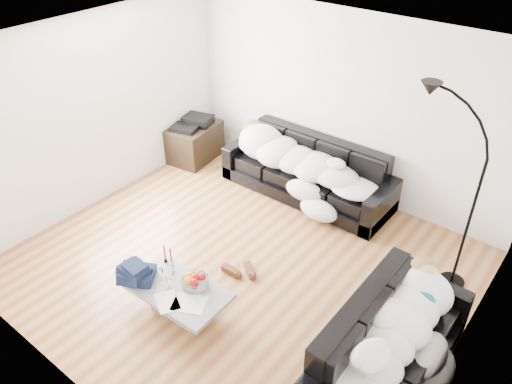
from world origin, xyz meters
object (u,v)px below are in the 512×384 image
Objects in this scene: floor_lamp at (472,212)px; fruit_bowl at (195,280)px; sleeper_back at (306,158)px; sleeper_right at (395,327)px; shoes at (240,270)px; coffee_table at (180,300)px; wine_glass_b at (161,273)px; wine_glass_a at (173,268)px; candle_left at (165,254)px; candle_right at (171,257)px; stereo at (193,122)px; wine_glass_c at (168,282)px; av_cabinet at (195,142)px; sofa_back at (307,170)px; sofa_right at (391,344)px.

fruit_bowl is at bearing -120.38° from floor_lamp.
sleeper_back reaches higher than sleeper_right.
coffee_table is at bearing -87.06° from shoes.
fruit_bowl reaches higher than shoes.
shoes is at bearing 65.55° from wine_glass_b.
candle_left is at bearing 159.00° from wine_glass_a.
candle_right is at bearing 143.56° from wine_glass_a.
candle_left is 2.93m from stereo.
stereo is (-1.78, 2.32, 0.22)m from candle_left.
shoes is (0.22, 0.90, -0.36)m from wine_glass_c.
coffee_table is 0.53× the size of floor_lamp.
stereo is (0.00, 0.00, 0.36)m from av_cabinet.
candle_right is 0.29× the size of av_cabinet.
fruit_bowl is 0.33m from wine_glass_a.
sleeper_back is 12.28× the size of wine_glass_c.
wine_glass_a is 0.23m from candle_left.
wine_glass_b reaches higher than coffee_table.
sleeper_back is 2.50m from candle_right.
candle_left reaches higher than shoes.
shoes is (0.31, -1.90, -0.37)m from sofa_back.
candle_left is (-0.34, 0.27, 0.03)m from wine_glass_c.
wine_glass_b is at bearing -91.59° from sofa_back.
sleeper_right is at bearing 14.18° from fruit_bowl.
candle_right is at bearing -93.13° from sleeper_back.
sofa_right is at bearing 15.52° from wine_glass_b.
candle_left is 2.92m from av_cabinet.
wine_glass_a is 0.23m from wine_glass_c.
shoes is (-1.98, 0.20, -0.36)m from sofa_right.
sleeper_back is 1.97× the size of coffee_table.
sofa_right is 0.98× the size of floor_lamp.
wine_glass_c is (-0.09, -0.05, 0.24)m from coffee_table.
sofa_back is 16.00× the size of wine_glass_b.
sofa_right reaches higher than coffee_table.
av_cabinet is (-4.32, 1.88, -0.11)m from sofa_right.
av_cabinet is 0.36m from stereo.
wine_glass_c is at bearing -66.16° from stereo.
floor_lamp is (4.38, -0.27, 0.72)m from av_cabinet.
sleeper_back is 2.75m from coffee_table.
sleeper_right is at bearing 0.00° from sofa_right.
av_cabinet is (-2.03, -0.22, -0.12)m from sofa_back.
wine_glass_a is 0.39× the size of shoes.
stereo reaches higher than wine_glass_c.
wine_glass_b is at bearing -105.71° from wine_glass_a.
candle_right is at bearing -113.72° from shoes.
sofa_right is at bearing -41.78° from sleeper_back.
fruit_bowl is (0.11, 0.15, 0.25)m from coffee_table.
coffee_table is at bearing 1.16° from wine_glass_b.
candle_left is at bearing 126.98° from wine_glass_b.
sleeper_right is (2.30, -2.10, 0.22)m from sofa_back.
sleeper_back is 13.54× the size of wine_glass_b.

